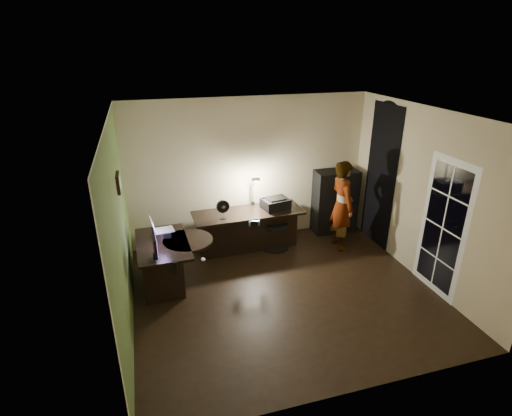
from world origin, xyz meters
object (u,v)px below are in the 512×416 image
object	(u,v)px
person	(342,205)
cabinet	(335,201)
desk_left	(165,263)
office_chair	(275,224)
desk_right	(248,230)
monitor	(154,251)

from	to	relation	value
person	cabinet	bearing A→B (deg)	-18.44
desk_left	office_chair	bearing A→B (deg)	16.43
desk_right	cabinet	world-z (taller)	cabinet
desk_right	person	distance (m)	1.76
desk_left	office_chair	xyz separation A→B (m)	(2.05, 0.66, 0.11)
desk_right	office_chair	xyz separation A→B (m)	(0.49, -0.09, 0.10)
office_chair	person	bearing A→B (deg)	-17.52
desk_right	person	xyz separation A→B (m)	(1.65, -0.40, 0.46)
cabinet	person	size ratio (longest dim) A/B	0.76
desk_right	monitor	distance (m)	2.16
desk_right	desk_left	bearing A→B (deg)	-155.92
monitor	person	bearing A→B (deg)	11.84
desk_left	person	xyz separation A→B (m)	(3.21, 0.36, 0.47)
desk_left	monitor	bearing A→B (deg)	-107.33
cabinet	desk_left	bearing A→B (deg)	-160.96
desk_right	person	bearing A→B (deg)	-15.19
desk_left	cabinet	xyz separation A→B (m)	(3.42, 1.03, 0.27)
cabinet	office_chair	size ratio (longest dim) A/B	1.34
monitor	desk_right	bearing A→B (deg)	33.76
office_chair	monitor	bearing A→B (deg)	-155.29
desk_right	person	world-z (taller)	person
desk_left	person	size ratio (longest dim) A/B	0.76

